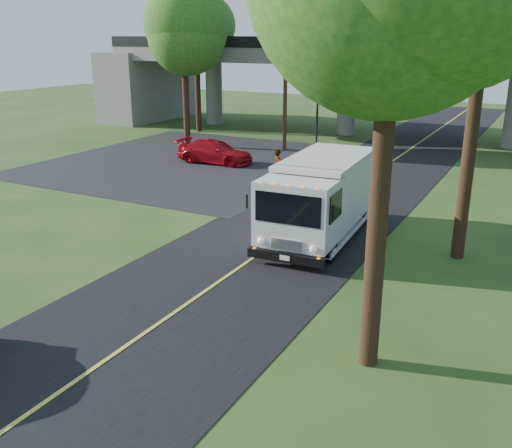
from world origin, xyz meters
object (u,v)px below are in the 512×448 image
Objects in this scene: traffic_signal at (318,100)px; red_sedan at (215,152)px; utility_pole at (285,80)px; step_van at (321,196)px; tree_left_far at (197,34)px; pedestrian at (278,167)px; tree_left_lot at (184,26)px.

traffic_signal is 8.83m from red_sedan.
red_sedan is at bearing -108.37° from utility_pole.
utility_pole is at bearing -126.87° from traffic_signal.
step_van is (8.67, -15.30, -2.96)m from utility_pole.
tree_left_far is 1.35× the size of step_van.
utility_pole reaches higher than pedestrian.
red_sedan is 6.31m from pedestrian.
pedestrian is (12.99, -12.47, -6.55)m from tree_left_far.
traffic_signal is 0.50× the size of tree_left_lot.
pedestrian is (9.99, -6.47, -7.00)m from tree_left_lot.
tree_left_far reaches higher than step_van.
tree_left_far is 13.86m from red_sedan.
pedestrian is (-4.97, 6.66, -0.73)m from step_van.
pedestrian reaches higher than red_sedan.
step_van is 14.29m from red_sedan.
red_sedan is (-10.58, 9.55, -0.95)m from step_van.
utility_pole is at bearing -26.70° from pedestrian.
utility_pole is 4.99× the size of pedestrian.
tree_left_lot is (-6.29, -2.16, 3.31)m from utility_pole.
red_sedan is (-1.91, -5.75, -3.91)m from utility_pole.
traffic_signal is 11.10m from pedestrian.
traffic_signal is 0.53× the size of tree_left_far.
utility_pole is 7.21m from red_sedan.
tree_left_lot is 13.81m from pedestrian.
tree_left_far reaches higher than pedestrian.
step_van is at bearing -46.80° from tree_left_far.
tree_left_lot reaches higher than red_sedan.
step_van reaches higher than red_sedan.
pedestrian is at bearing -78.31° from traffic_signal.
utility_pole reaches higher than red_sedan.
traffic_signal reaches higher than pedestrian.
tree_left_lot is (-7.79, -4.16, 4.70)m from traffic_signal.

